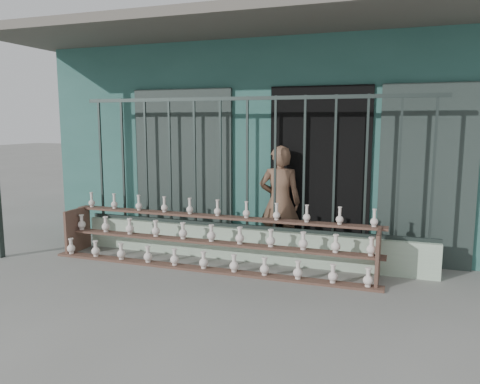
% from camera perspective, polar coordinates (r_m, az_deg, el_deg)
% --- Properties ---
extents(ground, '(60.00, 60.00, 0.00)m').
position_cam_1_polar(ground, '(5.46, -3.54, -11.92)').
color(ground, slate).
extents(workshop_building, '(7.40, 6.60, 3.21)m').
position_cam_1_polar(workshop_building, '(9.17, 6.75, 6.67)').
color(workshop_building, '#2B5C55').
rests_on(workshop_building, ground).
extents(parapet_wall, '(5.00, 0.20, 0.45)m').
position_cam_1_polar(parapet_wall, '(6.56, 0.87, -6.34)').
color(parapet_wall, '#AFCBAE').
rests_on(parapet_wall, ground).
extents(security_fence, '(5.00, 0.04, 1.80)m').
position_cam_1_polar(security_fence, '(6.36, 0.89, 3.49)').
color(security_fence, '#283330').
rests_on(security_fence, parapet_wall).
extents(shelf_rack, '(4.50, 0.68, 0.85)m').
position_cam_1_polar(shelf_rack, '(6.28, -3.62, -5.78)').
color(shelf_rack, brown).
rests_on(shelf_rack, ground).
extents(elderly_woman, '(0.64, 0.47, 1.59)m').
position_cam_1_polar(elderly_woman, '(6.57, 4.88, -1.25)').
color(elderly_woman, brown).
rests_on(elderly_woman, ground).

